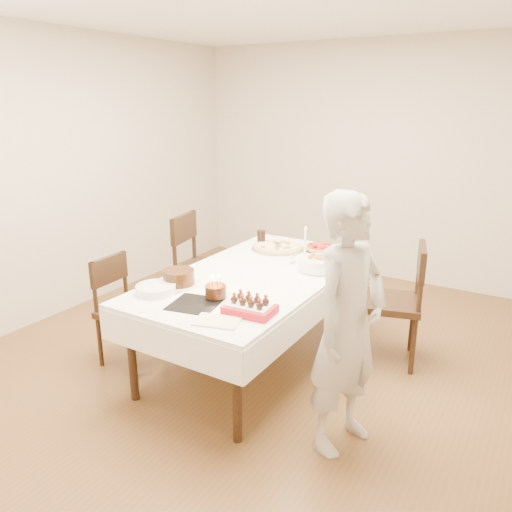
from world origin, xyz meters
The scene contains 22 objects.
floor centered at (0.00, 0.00, 0.00)m, with size 5.00×5.00×0.00m, color brown.
wall_back centered at (0.00, 2.50, 1.35)m, with size 4.50×0.04×2.70m, color beige.
wall_left centered at (-2.25, 0.00, 1.35)m, with size 0.04×5.00×2.70m, color beige.
dining_table centered at (-0.07, -0.04, 0.38)m, with size 1.14×2.14×0.75m, color white.
chair_right_savory centered at (0.84, 0.53, 0.50)m, with size 0.51×0.51×1.00m, color #321D10, non-canonical shape.
chair_left_savory centered at (-0.89, 0.40, 0.52)m, with size 0.53×0.53×1.03m, color #321D10, non-canonical shape.
chair_left_dessert centered at (-0.91, -0.59, 0.44)m, with size 0.45×0.45×0.88m, color #321D10, non-canonical shape.
person centered at (0.92, -0.63, 0.79)m, with size 0.58×0.38×1.58m, color #BAB4AF.
pizza_white centered at (-0.23, 0.62, 0.77)m, with size 0.48×0.48×0.04m, color beige.
pizza_pepperoni centered at (0.11, 0.81, 0.77)m, with size 0.31×0.31×0.04m, color red.
red_placemat centered at (0.32, 0.44, 0.75)m, with size 0.24×0.24×0.01m, color #B21E1E.
pasta_bowl centered at (0.31, 0.28, 0.80)m, with size 0.29×0.29×0.09m, color white.
taper_candle centered at (0.18, 0.31, 0.92)m, with size 0.07×0.07×0.34m, color white.
shaker_pair centered at (0.06, 0.33, 0.79)m, with size 0.07×0.07×0.08m, color white, non-canonical shape.
cola_glass centered at (-0.44, 0.66, 0.82)m, with size 0.08×0.08×0.14m, color black.
layer_cake centered at (-0.41, -0.55, 0.81)m, with size 0.29×0.29×0.12m, color #341C0D.
cake_board centered at (-0.09, -0.77, 0.75)m, with size 0.31×0.31×0.01m, color black.
birthday_cake centered at (-0.04, -0.61, 0.84)m, with size 0.15×0.15×0.15m, color #381F0F.
strawberry_box centered at (0.30, -0.70, 0.79)m, with size 0.31×0.21×0.08m, color #B61423, non-canonical shape.
box_lid centered at (0.19, -0.92, 0.75)m, with size 0.27×0.18×0.02m, color beige.
plate_stack centered at (-0.46, -0.75, 0.78)m, with size 0.28×0.28×0.06m, color white.
china_plate centered at (-0.44, -0.67, 0.76)m, with size 0.26×0.26×0.01m, color white.
Camera 1 is at (1.85, -3.17, 2.05)m, focal length 35.00 mm.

